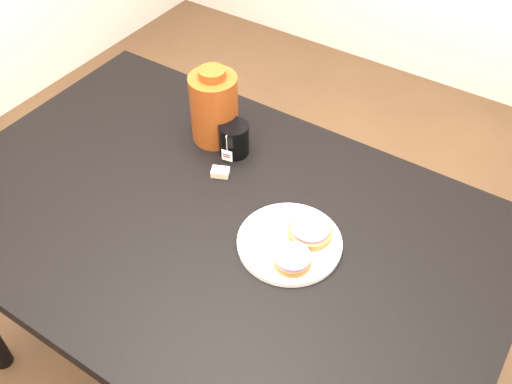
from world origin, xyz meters
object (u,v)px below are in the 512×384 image
mug (233,139)px  bagel_back (310,231)px  plate (289,242)px  table (215,240)px  bagel_front (292,259)px  bagel_package (214,107)px  teabag_pouch (220,172)px

mug → bagel_back: bearing=-36.3°
plate → mug: (-0.29, 0.20, 0.04)m
table → bagel_front: (0.23, -0.02, 0.11)m
table → bagel_package: 0.36m
bagel_back → teabag_pouch: bearing=168.6°
bagel_back → plate: bearing=-124.2°
plate → bagel_front: bagel_front is taller
table → bagel_back: bearing=17.4°
table → plate: size_ratio=5.78×
plate → teabag_pouch: same height
bagel_package → table: bearing=-54.9°
teabag_pouch → bagel_package: size_ratio=0.21×
bagel_front → mug: size_ratio=0.82×
plate → teabag_pouch: size_ratio=5.39×
table → bagel_front: bagel_front is taller
bagel_back → table: bearing=-162.6°
bagel_front → bagel_package: size_ratio=0.48×
mug → bagel_front: bearing=-47.6°
bagel_back → bagel_front: size_ratio=1.26×
mug → teabag_pouch: bearing=-86.7°
bagel_front → teabag_pouch: bagel_front is taller
plate → teabag_pouch: 0.29m
bagel_back → bagel_package: bearing=155.8°
table → plate: plate is taller
bagel_front → mug: (-0.33, 0.25, 0.02)m
table → bagel_package: (-0.18, 0.25, 0.18)m
bagel_package → teabag_pouch: bearing=-49.7°
bagel_back → bagel_front: (0.01, -0.09, 0.00)m
mug → bagel_package: bagel_package is taller
bagel_front → table: bearing=174.2°
table → bagel_package: bearing=125.1°
bagel_back → mug: (-0.32, 0.15, 0.02)m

